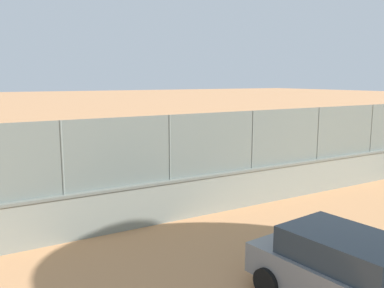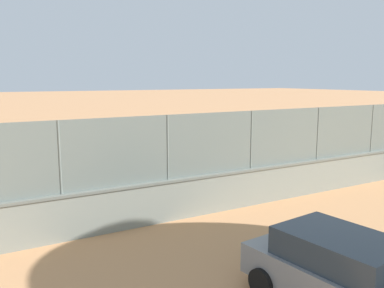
{
  "view_description": "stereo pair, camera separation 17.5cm",
  "coord_description": "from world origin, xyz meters",
  "px_view_note": "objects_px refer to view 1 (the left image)",
  "views": [
    {
      "loc": [
        6.11,
        23.61,
        4.49
      ],
      "look_at": [
        -3.51,
        6.73,
        1.33
      ],
      "focal_mm": 37.64,
      "sensor_mm": 36.0,
      "label": 1
    },
    {
      "loc": [
        5.96,
        23.7,
        4.49
      ],
      "look_at": [
        -3.51,
        6.73,
        1.33
      ],
      "focal_mm": 37.64,
      "sensor_mm": 36.0,
      "label": 2
    }
  ],
  "objects_px": {
    "player_foreground_swinging": "(211,143)",
    "sports_ball": "(144,155)",
    "spare_ball_by_wall": "(226,198)",
    "player_crossing_court": "(117,138)",
    "parked_car_grey": "(351,273)"
  },
  "relations": [
    {
      "from": "player_foreground_swinging",
      "to": "sports_ball",
      "type": "height_order",
      "value": "player_foreground_swinging"
    },
    {
      "from": "parked_car_grey",
      "to": "player_crossing_court",
      "type": "bearing_deg",
      "value": -95.75
    },
    {
      "from": "player_foreground_swinging",
      "to": "parked_car_grey",
      "type": "bearing_deg",
      "value": 68.2
    },
    {
      "from": "player_foreground_swinging",
      "to": "spare_ball_by_wall",
      "type": "xyz_separation_m",
      "value": [
        3.42,
        6.49,
        -0.92
      ]
    },
    {
      "from": "player_foreground_swinging",
      "to": "sports_ball",
      "type": "bearing_deg",
      "value": -48.48
    },
    {
      "from": "player_foreground_swinging",
      "to": "spare_ball_by_wall",
      "type": "relative_size",
      "value": 19.0
    },
    {
      "from": "player_crossing_court",
      "to": "parked_car_grey",
      "type": "distance_m",
      "value": 19.02
    },
    {
      "from": "player_crossing_court",
      "to": "player_foreground_swinging",
      "type": "height_order",
      "value": "player_foreground_swinging"
    },
    {
      "from": "parked_car_grey",
      "to": "spare_ball_by_wall",
      "type": "bearing_deg",
      "value": -106.06
    },
    {
      "from": "player_crossing_court",
      "to": "player_foreground_swinging",
      "type": "xyz_separation_m",
      "value": [
        -3.61,
        5.13,
        0.09
      ]
    },
    {
      "from": "spare_ball_by_wall",
      "to": "sports_ball",
      "type": "bearing_deg",
      "value": -94.35
    },
    {
      "from": "player_crossing_court",
      "to": "parked_car_grey",
      "type": "bearing_deg",
      "value": 84.25
    },
    {
      "from": "player_foreground_swinging",
      "to": "spare_ball_by_wall",
      "type": "distance_m",
      "value": 7.39
    },
    {
      "from": "player_crossing_court",
      "to": "spare_ball_by_wall",
      "type": "relative_size",
      "value": 17.27
    },
    {
      "from": "player_foreground_swinging",
      "to": "parked_car_grey",
      "type": "relative_size",
      "value": 0.39
    }
  ]
}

